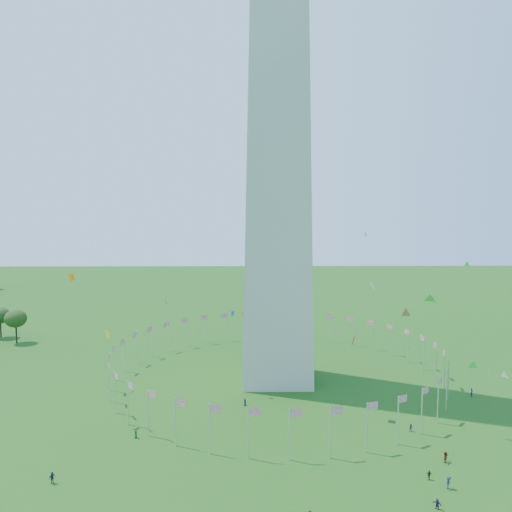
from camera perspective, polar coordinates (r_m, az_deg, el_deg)
The scene contains 5 objects.
ground at distance 82.85m, azimuth 4.46°, elevation -25.44°, with size 600.00×600.00×0.00m, color #184610.
washington_monument at distance 128.14m, azimuth 2.50°, elevation 24.54°, with size 16.80×16.80×169.00m, color beige, non-canonical shape.
flag_ring at distance 126.83m, azimuth 2.35°, elevation -12.02°, with size 80.24×80.24×9.00m.
crowd at distance 81.10m, azimuth 7.17°, elevation -25.46°, with size 95.96×68.63×2.01m.
kites_aloft at distance 99.29m, azimuth 12.15°, elevation -6.52°, with size 91.65×68.28×28.94m.
Camera 1 is at (-6.85, -70.84, 42.41)m, focal length 35.00 mm.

